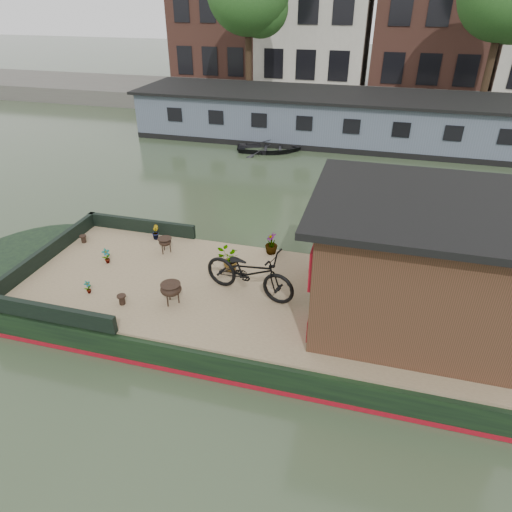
% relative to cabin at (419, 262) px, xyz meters
% --- Properties ---
extents(ground, '(120.00, 120.00, 0.00)m').
position_rel_cabin_xyz_m(ground, '(-2.19, 0.00, -1.88)').
color(ground, '#2F3E27').
rests_on(ground, ground).
extents(houseboat_hull, '(14.01, 4.02, 0.60)m').
position_rel_cabin_xyz_m(houseboat_hull, '(-3.52, 0.00, -1.60)').
color(houseboat_hull, black).
rests_on(houseboat_hull, ground).
extents(houseboat_deck, '(11.80, 3.80, 0.05)m').
position_rel_cabin_xyz_m(houseboat_deck, '(-2.19, 0.00, -1.25)').
color(houseboat_deck, '#8A7A55').
rests_on(houseboat_deck, houseboat_hull).
extents(bow_bulwark, '(3.00, 4.00, 0.35)m').
position_rel_cabin_xyz_m(bow_bulwark, '(-7.25, 0.00, -1.05)').
color(bow_bulwark, black).
rests_on(bow_bulwark, houseboat_deck).
extents(cabin, '(4.00, 3.50, 2.42)m').
position_rel_cabin_xyz_m(cabin, '(0.00, 0.00, 0.00)').
color(cabin, '#332314').
rests_on(cabin, houseboat_deck).
extents(bicycle, '(2.11, 1.12, 1.05)m').
position_rel_cabin_xyz_m(bicycle, '(-3.17, -0.05, -0.70)').
color(bicycle, black).
rests_on(bicycle, houseboat_deck).
extents(potted_plant_a, '(0.21, 0.23, 0.37)m').
position_rel_cabin_xyz_m(potted_plant_a, '(-6.68, 0.25, -1.04)').
color(potted_plant_a, brown).
rests_on(potted_plant_a, houseboat_deck).
extents(potted_plant_b, '(0.24, 0.26, 0.37)m').
position_rel_cabin_xyz_m(potted_plant_b, '(-6.14, 1.65, -1.04)').
color(potted_plant_b, brown).
rests_on(potted_plant_b, houseboat_deck).
extents(potted_plant_c, '(0.65, 0.65, 0.55)m').
position_rel_cabin_xyz_m(potted_plant_c, '(-3.85, 0.69, -0.95)').
color(potted_plant_c, '#95552B').
rests_on(potted_plant_c, houseboat_deck).
extents(potted_plant_d, '(0.39, 0.39, 0.53)m').
position_rel_cabin_xyz_m(potted_plant_d, '(-3.14, 1.70, -0.96)').
color(potted_plant_d, brown).
rests_on(potted_plant_d, houseboat_deck).
extents(potted_plant_e, '(0.14, 0.18, 0.29)m').
position_rel_cabin_xyz_m(potted_plant_e, '(-6.40, -0.93, -1.08)').
color(potted_plant_e, '#9F4D2E').
rests_on(potted_plant_e, houseboat_deck).
extents(brazier_front, '(0.48, 0.48, 0.46)m').
position_rel_cabin_xyz_m(brazier_front, '(-4.59, -0.79, -1.00)').
color(brazier_front, black).
rests_on(brazier_front, houseboat_deck).
extents(brazier_rear, '(0.46, 0.46, 0.38)m').
position_rel_cabin_xyz_m(brazier_rear, '(-5.59, 1.07, -1.04)').
color(brazier_rear, black).
rests_on(brazier_rear, houseboat_deck).
extents(bollard_port, '(0.17, 0.17, 0.19)m').
position_rel_cabin_xyz_m(bollard_port, '(-7.79, 0.99, -1.13)').
color(bollard_port, black).
rests_on(bollard_port, houseboat_deck).
extents(bollard_stbd, '(0.18, 0.18, 0.21)m').
position_rel_cabin_xyz_m(bollard_stbd, '(-5.54, -1.08, -1.13)').
color(bollard_stbd, black).
rests_on(bollard_stbd, houseboat_deck).
extents(dinghy, '(3.20, 2.60, 0.58)m').
position_rel_cabin_xyz_m(dinghy, '(-5.58, 11.50, -1.59)').
color(dinghy, black).
rests_on(dinghy, ground).
extents(far_houseboat, '(20.40, 4.40, 2.11)m').
position_rel_cabin_xyz_m(far_houseboat, '(-2.19, 14.00, -0.91)').
color(far_houseboat, '#4C5566').
rests_on(far_houseboat, ground).
extents(quay, '(60.00, 6.00, 0.90)m').
position_rel_cabin_xyz_m(quay, '(-2.19, 20.50, -1.43)').
color(quay, '#47443F').
rests_on(quay, ground).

